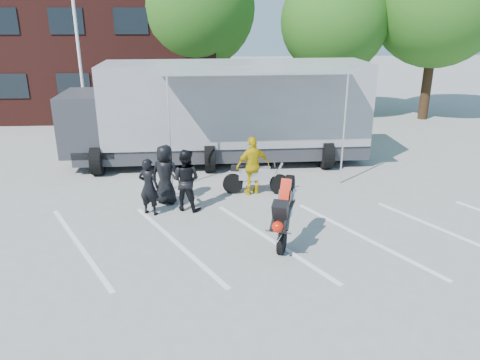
{
  "coord_description": "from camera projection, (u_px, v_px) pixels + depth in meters",
  "views": [
    {
      "loc": [
        -1.22,
        -9.57,
        5.52
      ],
      "look_at": [
        -0.54,
        1.95,
        1.3
      ],
      "focal_mm": 35.0,
      "sensor_mm": 36.0,
      "label": 1
    }
  ],
  "objects": [
    {
      "name": "spectator_hivis",
      "position": [
        253.0,
        166.0,
        14.55
      ],
      "size": [
        1.18,
        0.75,
        1.87
      ],
      "primitive_type": "imported",
      "rotation": [
        0.0,
        0.0,
        3.44
      ],
      "color": "#D7B50B",
      "rests_on": "ground"
    },
    {
      "name": "transporter_truck",
      "position": [
        223.0,
        161.0,
        18.03
      ],
      "size": [
        11.87,
        5.96,
        3.73
      ],
      "primitive_type": null,
      "rotation": [
        0.0,
        0.0,
        0.03
      ],
      "color": "#93949B",
      "rests_on": "ground"
    },
    {
      "name": "tree_mid",
      "position": [
        334.0,
        21.0,
        23.57
      ],
      "size": [
        5.44,
        5.44,
        7.68
      ],
      "color": "#382314",
      "rests_on": "ground"
    },
    {
      "name": "parked_motorcycle",
      "position": [
        256.0,
        193.0,
        14.9
      ],
      "size": [
        2.22,
        0.93,
        1.13
      ],
      "primitive_type": null,
      "rotation": [
        0.0,
        0.0,
        1.47
      ],
      "color": "#B0B0B5",
      "rests_on": "ground"
    },
    {
      "name": "stunt_bike_rider",
      "position": [
        286.0,
        241.0,
        11.83
      ],
      "size": [
        1.3,
        1.82,
        1.94
      ],
      "primitive_type": null,
      "rotation": [
        0.0,
        0.0,
        -0.35
      ],
      "color": "black",
      "rests_on": "ground"
    },
    {
      "name": "ground",
      "position": [
        268.0,
        260.0,
        10.93
      ],
      "size": [
        100.0,
        100.0,
        0.0
      ],
      "primitive_type": "plane",
      "color": "#959591",
      "rests_on": "ground"
    },
    {
      "name": "tree_right",
      "position": [
        438.0,
        2.0,
        23.06
      ],
      "size": [
        6.46,
        6.46,
        9.12
      ],
      "color": "#382314",
      "rests_on": "ground"
    },
    {
      "name": "flagpole",
      "position": [
        82.0,
        22.0,
        18.22
      ],
      "size": [
        1.61,
        0.12,
        8.0
      ],
      "color": "white",
      "rests_on": "ground"
    },
    {
      "name": "spectator_leather_a",
      "position": [
        165.0,
        174.0,
        13.88
      ],
      "size": [
        1.02,
        0.84,
        1.81
      ],
      "primitive_type": "imported",
      "rotation": [
        0.0,
        0.0,
        2.8
      ],
      "color": "black",
      "rests_on": "ground"
    },
    {
      "name": "parking_bay_lines",
      "position": [
        263.0,
        240.0,
        11.87
      ],
      "size": [
        18.09,
        13.33,
        0.01
      ],
      "primitive_type": "cube",
      "rotation": [
        0.0,
        0.0,
        0.52
      ],
      "color": "white",
      "rests_on": "ground"
    },
    {
      "name": "office_building",
      "position": [
        54.0,
        48.0,
        26.05
      ],
      "size": [
        18.0,
        8.0,
        7.0
      ],
      "primitive_type": "cube",
      "color": "#401814",
      "rests_on": "ground"
    },
    {
      "name": "tree_left",
      "position": [
        195.0,
        8.0,
        23.91
      ],
      "size": [
        6.12,
        6.12,
        8.64
      ],
      "color": "#382314",
      "rests_on": "ground"
    },
    {
      "name": "spectator_leather_b",
      "position": [
        149.0,
        187.0,
        13.13
      ],
      "size": [
        0.71,
        0.6,
        1.66
      ],
      "primitive_type": "imported",
      "rotation": [
        0.0,
        0.0,
        2.76
      ],
      "color": "black",
      "rests_on": "ground"
    },
    {
      "name": "spectator_leather_c",
      "position": [
        186.0,
        180.0,
        13.42
      ],
      "size": [
        1.08,
        0.96,
        1.82
      ],
      "primitive_type": "imported",
      "rotation": [
        0.0,
        0.0,
        2.77
      ],
      "color": "black",
      "rests_on": "ground"
    }
  ]
}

